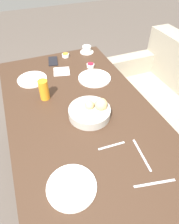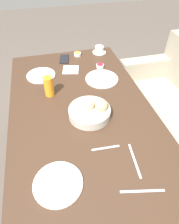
{
  "view_description": "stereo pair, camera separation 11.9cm",
  "coord_description": "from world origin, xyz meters",
  "px_view_note": "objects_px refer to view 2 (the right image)",
  "views": [
    {
      "loc": [
        0.88,
        -0.29,
        1.62
      ],
      "look_at": [
        0.07,
        0.04,
        0.8
      ],
      "focal_mm": 32.0,
      "sensor_mm": 36.0,
      "label": 1
    },
    {
      "loc": [
        0.92,
        -0.17,
        1.62
      ],
      "look_at": [
        0.07,
        0.04,
        0.8
      ],
      "focal_mm": 32.0,
      "sensor_mm": 36.0,
      "label": 2
    }
  ],
  "objects_px": {
    "jam_bowl_honey": "(77,54)",
    "plate_far_center": "(102,79)",
    "plate_near_left": "(41,75)",
    "napkin": "(71,70)",
    "fork_silver": "(142,191)",
    "cell_phone": "(64,59)",
    "plate_near_right": "(58,184)",
    "juice_glass": "(49,86)",
    "coffee_cup": "(99,50)",
    "knife_silver": "(135,160)",
    "spoon_coffee": "(106,148)",
    "bread_basket": "(91,111)",
    "jam_bowl_berry": "(100,66)"
  },
  "relations": [
    {
      "from": "plate_near_left",
      "to": "spoon_coffee",
      "type": "height_order",
      "value": "plate_near_left"
    },
    {
      "from": "plate_near_right",
      "to": "fork_silver",
      "type": "relative_size",
      "value": 1.15
    },
    {
      "from": "bread_basket",
      "to": "plate_near_right",
      "type": "xyz_separation_m",
      "value": [
        0.39,
        -0.25,
        -0.03
      ]
    },
    {
      "from": "cell_phone",
      "to": "juice_glass",
      "type": "bearing_deg",
      "value": -20.05
    },
    {
      "from": "spoon_coffee",
      "to": "juice_glass",
      "type": "bearing_deg",
      "value": -155.62
    },
    {
      "from": "plate_far_center",
      "to": "napkin",
      "type": "relative_size",
      "value": 1.65
    },
    {
      "from": "jam_bowl_honey",
      "to": "knife_silver",
      "type": "height_order",
      "value": "jam_bowl_honey"
    },
    {
      "from": "bread_basket",
      "to": "jam_bowl_honey",
      "type": "height_order",
      "value": "bread_basket"
    },
    {
      "from": "knife_silver",
      "to": "juice_glass",
      "type": "bearing_deg",
      "value": -150.6
    },
    {
      "from": "jam_bowl_berry",
      "to": "knife_silver",
      "type": "xyz_separation_m",
      "value": [
        0.89,
        -0.08,
        -0.01
      ]
    },
    {
      "from": "plate_near_left",
      "to": "napkin",
      "type": "height_order",
      "value": "plate_near_left"
    },
    {
      "from": "plate_near_left",
      "to": "cell_phone",
      "type": "xyz_separation_m",
      "value": [
        -0.21,
        0.21,
        -0.0
      ]
    },
    {
      "from": "jam_bowl_berry",
      "to": "jam_bowl_honey",
      "type": "xyz_separation_m",
      "value": [
        -0.24,
        -0.14,
        0.0
      ]
    },
    {
      "from": "bread_basket",
      "to": "spoon_coffee",
      "type": "bearing_deg",
      "value": 3.59
    },
    {
      "from": "plate_far_center",
      "to": "coffee_cup",
      "type": "height_order",
      "value": "coffee_cup"
    },
    {
      "from": "plate_near_left",
      "to": "plate_near_right",
      "type": "bearing_deg",
      "value": 0.92
    },
    {
      "from": "plate_far_center",
      "to": "fork_silver",
      "type": "height_order",
      "value": "plate_far_center"
    },
    {
      "from": "juice_glass",
      "to": "knife_silver",
      "type": "bearing_deg",
      "value": 29.4
    },
    {
      "from": "plate_near_right",
      "to": "knife_silver",
      "type": "distance_m",
      "value": 0.38
    },
    {
      "from": "juice_glass",
      "to": "knife_silver",
      "type": "height_order",
      "value": "juice_glass"
    },
    {
      "from": "plate_near_left",
      "to": "fork_silver",
      "type": "height_order",
      "value": "plate_near_left"
    },
    {
      "from": "knife_silver",
      "to": "napkin",
      "type": "relative_size",
      "value": 1.33
    },
    {
      "from": "juice_glass",
      "to": "jam_bowl_honey",
      "type": "xyz_separation_m",
      "value": [
        -0.5,
        0.29,
        -0.05
      ]
    },
    {
      "from": "jam_bowl_honey",
      "to": "fork_silver",
      "type": "relative_size",
      "value": 0.32
    },
    {
      "from": "spoon_coffee",
      "to": "fork_silver",
      "type": "bearing_deg",
      "value": 18.62
    },
    {
      "from": "bread_basket",
      "to": "fork_silver",
      "type": "relative_size",
      "value": 1.29
    },
    {
      "from": "jam_bowl_honey",
      "to": "fork_silver",
      "type": "distance_m",
      "value": 1.28
    },
    {
      "from": "cell_phone",
      "to": "knife_silver",
      "type": "bearing_deg",
      "value": 9.68
    },
    {
      "from": "plate_near_right",
      "to": "jam_bowl_honey",
      "type": "height_order",
      "value": "jam_bowl_honey"
    },
    {
      "from": "juice_glass",
      "to": "cell_phone",
      "type": "distance_m",
      "value": 0.49
    },
    {
      "from": "bread_basket",
      "to": "plate_near_right",
      "type": "height_order",
      "value": "bread_basket"
    },
    {
      "from": "plate_far_center",
      "to": "cell_phone",
      "type": "xyz_separation_m",
      "value": [
        -0.37,
        -0.23,
        -0.0
      ]
    },
    {
      "from": "coffee_cup",
      "to": "fork_silver",
      "type": "relative_size",
      "value": 0.62
    },
    {
      "from": "juice_glass",
      "to": "coffee_cup",
      "type": "bearing_deg",
      "value": 135.91
    },
    {
      "from": "plate_far_center",
      "to": "spoon_coffee",
      "type": "bearing_deg",
      "value": -14.59
    },
    {
      "from": "plate_far_center",
      "to": "coffee_cup",
      "type": "bearing_deg",
      "value": 166.68
    },
    {
      "from": "plate_near_right",
      "to": "cell_phone",
      "type": "bearing_deg",
      "value": 169.99
    },
    {
      "from": "bread_basket",
      "to": "coffee_cup",
      "type": "height_order",
      "value": "bread_basket"
    },
    {
      "from": "napkin",
      "to": "cell_phone",
      "type": "distance_m",
      "value": 0.18
    },
    {
      "from": "juice_glass",
      "to": "cell_phone",
      "type": "bearing_deg",
      "value": 159.95
    },
    {
      "from": "knife_silver",
      "to": "spoon_coffee",
      "type": "distance_m",
      "value": 0.16
    },
    {
      "from": "plate_near_left",
      "to": "coffee_cup",
      "type": "distance_m",
      "value": 0.6
    },
    {
      "from": "jam_bowl_honey",
      "to": "spoon_coffee",
      "type": "height_order",
      "value": "jam_bowl_honey"
    },
    {
      "from": "plate_near_left",
      "to": "plate_near_right",
      "type": "xyz_separation_m",
      "value": [
        0.91,
        0.01,
        0.0
      ]
    },
    {
      "from": "napkin",
      "to": "fork_silver",
      "type": "bearing_deg",
      "value": 7.09
    },
    {
      "from": "plate_near_right",
      "to": "jam_bowl_honey",
      "type": "bearing_deg",
      "value": 164.51
    },
    {
      "from": "jam_bowl_honey",
      "to": "plate_far_center",
      "type": "bearing_deg",
      "value": 14.21
    },
    {
      "from": "plate_near_right",
      "to": "fork_silver",
      "type": "bearing_deg",
      "value": 71.11
    },
    {
      "from": "plate_near_left",
      "to": "coffee_cup",
      "type": "height_order",
      "value": "coffee_cup"
    },
    {
      "from": "plate_far_center",
      "to": "coffee_cup",
      "type": "xyz_separation_m",
      "value": [
        -0.42,
        0.1,
        0.02
      ]
    }
  ]
}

